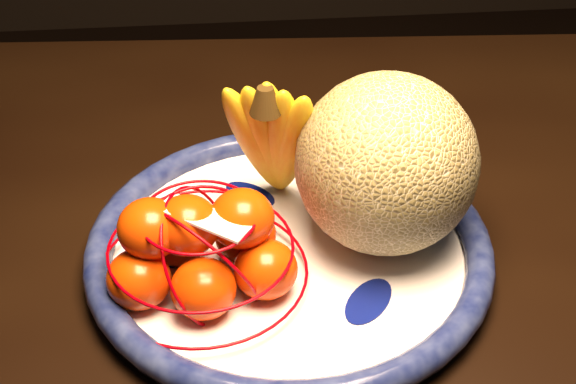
{
  "coord_description": "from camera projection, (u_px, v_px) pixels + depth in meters",
  "views": [
    {
      "loc": [
        0.02,
        -0.41,
        1.32
      ],
      "look_at": [
        0.07,
        0.17,
        0.88
      ],
      "focal_mm": 55.0,
      "sensor_mm": 36.0,
      "label": 1
    }
  ],
  "objects": [
    {
      "name": "price_tag",
      "position": [
        205.0,
        217.0,
        0.68
      ],
      "size": [
        0.08,
        0.06,
        0.01
      ],
      "primitive_type": "cube",
      "rotation": [
        -0.14,
        0.1,
        -0.54
      ],
      "color": "white",
      "rests_on": "mandarin_bag"
    },
    {
      "name": "fruit_bowl",
      "position": [
        289.0,
        251.0,
        0.76
      ],
      "size": [
        0.35,
        0.35,
        0.03
      ],
      "rotation": [
        0.0,
        0.0,
        0.34
      ],
      "color": "white",
      "rests_on": "dining_table"
    },
    {
      "name": "cantaloupe",
      "position": [
        386.0,
        164.0,
        0.73
      ],
      "size": [
        0.15,
        0.15,
        0.15
      ],
      "primitive_type": "sphere",
      "color": "olive",
      "rests_on": "fruit_bowl"
    },
    {
      "name": "mandarin_bag",
      "position": [
        202.0,
        249.0,
        0.71
      ],
      "size": [
        0.19,
        0.19,
        0.11
      ],
      "rotation": [
        0.0,
        0.0,
        -0.12
      ],
      "color": "#F43A00",
      "rests_on": "fruit_bowl"
    },
    {
      "name": "banana_bunch",
      "position": [
        273.0,
        135.0,
        0.76
      ],
      "size": [
        0.1,
        0.1,
        0.15
      ],
      "rotation": [
        0.0,
        0.0,
        -0.29
      ],
      "color": "gold",
      "rests_on": "fruit_bowl"
    }
  ]
}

